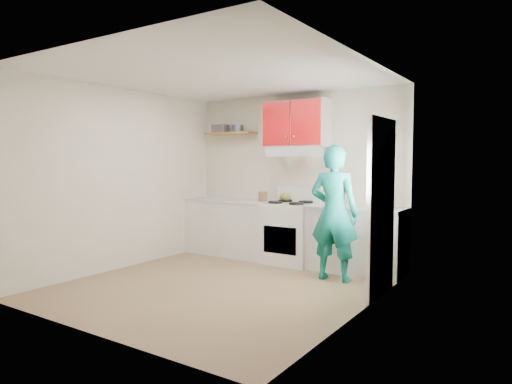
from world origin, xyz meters
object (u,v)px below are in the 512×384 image
Objects in this scene: person at (334,213)px; crock at (263,197)px; tin at (238,128)px; kettle at (285,197)px; stove at (290,233)px.

crock is at bearing -23.83° from person.
crock is (0.59, -0.15, -1.11)m from tin.
tin is 1.43m from kettle.
crock is 0.10× the size of person.
crock is (-0.50, 0.00, 0.53)m from stove.
tin is 0.11× the size of person.
stove is 0.73m from crock.
tin reaches higher than person.
tin is at bearing 166.06° from crock.
crock is at bearing -13.94° from tin.
tin is 2.48m from person.
tin is 1.14× the size of kettle.
kettle is at bearing -0.19° from tin.
tin is 1.26m from crock.
kettle is at bearing 141.72° from stove.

